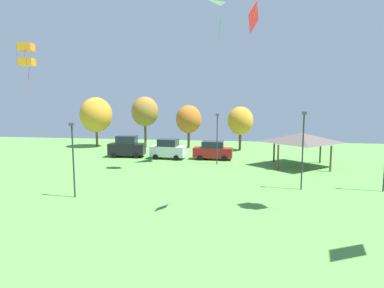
{
  "coord_description": "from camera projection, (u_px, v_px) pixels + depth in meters",
  "views": [
    {
      "loc": [
        1.18,
        1.53,
        7.15
      ],
      "look_at": [
        -0.87,
        15.06,
        5.34
      ],
      "focal_mm": 32.0,
      "sensor_mm": 36.0,
      "label": 1
    }
  ],
  "objects": [
    {
      "name": "treeline_tree_0",
      "position": [
        96.0,
        115.0,
        51.11
      ],
      "size": [
        4.74,
        4.74,
        7.41
      ],
      "color": "brown",
      "rests_on": "ground"
    },
    {
      "name": "park_pavilion",
      "position": [
        301.0,
        138.0,
        36.18
      ],
      "size": [
        6.57,
        6.1,
        3.6
      ],
      "color": "brown",
      "rests_on": "ground"
    },
    {
      "name": "light_post_0",
      "position": [
        73.0,
        155.0,
        24.67
      ],
      "size": [
        0.36,
        0.2,
        5.48
      ],
      "color": "#2D2D33",
      "rests_on": "ground"
    },
    {
      "name": "kite_flying_4",
      "position": [
        226.0,
        11.0,
        34.83
      ],
      "size": [
        2.34,
        2.67,
        3.13
      ],
      "color": "white"
    },
    {
      "name": "parked_car_leftmost",
      "position": [
        127.0,
        147.0,
        42.31
      ],
      "size": [
        4.51,
        2.2,
        2.67
      ],
      "rotation": [
        0.0,
        0.0,
        0.06
      ],
      "color": "black",
      "rests_on": "ground"
    },
    {
      "name": "parked_car_third_from_left",
      "position": [
        213.0,
        150.0,
        40.55
      ],
      "size": [
        4.63,
        2.02,
        2.19
      ],
      "rotation": [
        0.0,
        0.0,
        -0.02
      ],
      "color": "maroon",
      "rests_on": "ground"
    },
    {
      "name": "treeline_tree_2",
      "position": [
        189.0,
        119.0,
        50.09
      ],
      "size": [
        3.73,
        3.73,
        6.27
      ],
      "color": "brown",
      "rests_on": "ground"
    },
    {
      "name": "light_post_2",
      "position": [
        303.0,
        146.0,
        26.78
      ],
      "size": [
        0.36,
        0.2,
        6.19
      ],
      "color": "#2D2D33",
      "rests_on": "ground"
    },
    {
      "name": "kite_flying_5",
      "position": [
        254.0,
        17.0,
        19.57
      ],
      "size": [
        0.61,
        1.7,
        1.76
      ],
      "color": "red"
    },
    {
      "name": "treeline_tree_3",
      "position": [
        240.0,
        121.0,
        47.37
      ],
      "size": [
        3.55,
        3.55,
        6.12
      ],
      "color": "brown",
      "rests_on": "ground"
    },
    {
      "name": "light_post_3",
      "position": [
        217.0,
        136.0,
        37.36
      ],
      "size": [
        0.36,
        0.2,
        5.58
      ],
      "color": "#2D2D33",
      "rests_on": "ground"
    },
    {
      "name": "kite_flying_2",
      "position": [
        27.0,
        55.0,
        29.63
      ],
      "size": [
        1.38,
        1.38,
        4.51
      ],
      "color": "orange"
    },
    {
      "name": "parked_car_second_from_left",
      "position": [
        168.0,
        149.0,
        41.02
      ],
      "size": [
        4.3,
        2.38,
        2.39
      ],
      "rotation": [
        0.0,
        0.0,
        -0.11
      ],
      "color": "silver",
      "rests_on": "ground"
    },
    {
      "name": "treeline_tree_1",
      "position": [
        145.0,
        112.0,
        50.34
      ],
      "size": [
        3.98,
        3.98,
        7.51
      ],
      "color": "brown",
      "rests_on": "ground"
    }
  ]
}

